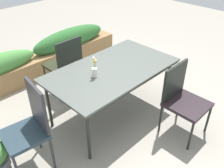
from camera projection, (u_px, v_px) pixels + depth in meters
The scene contains 7 objects.
ground_plane at pixel (104, 113), 3.50m from camera, with size 12.00×12.00×0.00m, color gray.
dining_table at pixel (112, 71), 3.11m from camera, with size 1.69×0.95×0.74m.
chair_end_left at pixel (30, 125), 2.47m from camera, with size 0.47×0.47×1.01m.
chair_far_side at pixel (65, 63), 3.59m from camera, with size 0.46×0.46×0.96m.
chair_near_right at pixel (182, 97), 2.95m from camera, with size 0.47×0.47×0.91m.
flower_vase at pixel (95, 70), 2.88m from camera, with size 0.07×0.07×0.26m.
planter_box at pixel (36, 60), 4.19m from camera, with size 3.43×0.36×0.68m.
Camera 1 is at (-1.83, -1.98, 2.27)m, focal length 39.02 mm.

